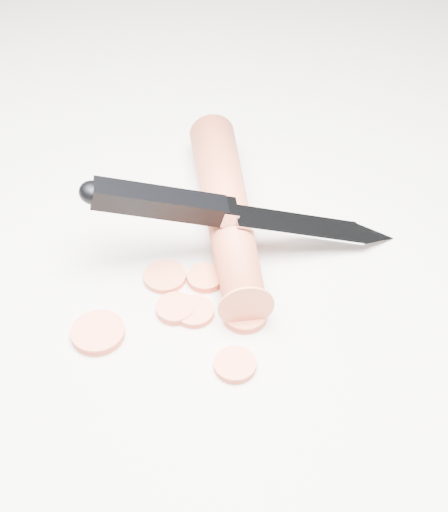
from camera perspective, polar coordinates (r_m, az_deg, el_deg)
name	(u,v)px	position (r m, az deg, el deg)	size (l,w,h in m)	color
ground	(190,265)	(0.59, -2.74, -0.68)	(2.40, 2.40, 0.00)	silver
carrot	(227,209)	(0.61, 0.22, 3.80)	(0.04, 0.04, 0.22)	#D85131
carrot_slice_0	(235,365)	(0.52, 0.89, -8.69)	(0.03, 0.03, 0.01)	#E96941
carrot_slice_1	(245,314)	(0.55, 1.67, -4.69)	(0.03, 0.03, 0.01)	#E96941
carrot_slice_2	(165,277)	(0.58, -4.75, -1.65)	(0.03, 0.03, 0.01)	#E96941
carrot_slice_3	(194,312)	(0.55, -2.38, -4.47)	(0.03, 0.03, 0.01)	#E96941
carrot_slice_4	(205,278)	(0.58, -1.52, -1.77)	(0.03, 0.03, 0.01)	#E96941
carrot_slice_5	(98,333)	(0.55, -10.05, -6.06)	(0.04, 0.04, 0.01)	#E96941
carrot_slice_6	(175,309)	(0.56, -3.92, -4.23)	(0.03, 0.03, 0.01)	#E96941
kitchen_knife	(246,211)	(0.57, 1.78, 3.59)	(0.26, 0.08, 0.09)	#B7B9BE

